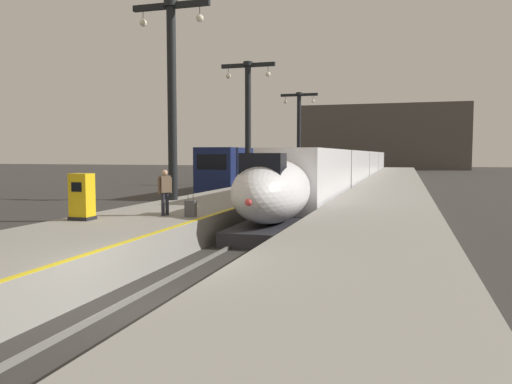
# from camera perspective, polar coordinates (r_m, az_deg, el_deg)

# --- Properties ---
(ground_plane) EXTENTS (260.00, 260.00, 0.00)m
(ground_plane) POSITION_cam_1_polar(r_m,az_deg,el_deg) (11.31, -11.42, -12.81)
(ground_plane) COLOR #33302D
(platform_left) EXTENTS (4.80, 110.00, 1.05)m
(platform_left) POSITION_cam_1_polar(r_m,az_deg,el_deg) (35.59, 1.56, -0.19)
(platform_left) COLOR gray
(platform_left) RESTS_ON ground
(platform_right) EXTENTS (4.80, 110.00, 1.05)m
(platform_right) POSITION_cam_1_polar(r_m,az_deg,el_deg) (34.41, 14.71, -0.48)
(platform_right) COLOR gray
(platform_right) RESTS_ON ground
(platform_left_safety_stripe) EXTENTS (0.20, 107.80, 0.01)m
(platform_left_safety_stripe) POSITION_cam_1_polar(r_m,az_deg,el_deg) (35.04, 5.17, 0.59)
(platform_left_safety_stripe) COLOR yellow
(platform_left_safety_stripe) RESTS_ON platform_left
(rail_main_left) EXTENTS (0.08, 110.00, 0.12)m
(rail_main_left) POSITION_cam_1_polar(r_m,az_deg,el_deg) (37.63, 7.51, -0.69)
(rail_main_left) COLOR slate
(rail_main_left) RESTS_ON ground
(rail_main_right) EXTENTS (0.08, 110.00, 0.12)m
(rail_main_right) POSITION_cam_1_polar(r_m,az_deg,el_deg) (37.43, 9.78, -0.74)
(rail_main_right) COLOR slate
(rail_main_right) RESTS_ON ground
(rail_secondary_left) EXTENTS (0.08, 110.00, 0.12)m
(rail_secondary_left) POSITION_cam_1_polar(r_m,az_deg,el_deg) (39.71, -4.12, -0.40)
(rail_secondary_left) COLOR slate
(rail_secondary_left) RESTS_ON ground
(rail_secondary_right) EXTENTS (0.08, 110.00, 0.12)m
(rail_secondary_right) POSITION_cam_1_polar(r_m,az_deg,el_deg) (39.20, -2.06, -0.45)
(rail_secondary_right) COLOR slate
(rail_secondary_right) RESTS_ON ground
(highspeed_train_main) EXTENTS (2.92, 75.27, 3.60)m
(highspeed_train_main) POSITION_cam_1_polar(r_m,az_deg,el_deg) (53.37, 11.04, 2.79)
(highspeed_train_main) COLOR silver
(highspeed_train_main) RESTS_ON ground
(regional_train_adjacent) EXTENTS (2.85, 36.60, 3.80)m
(regional_train_adjacent) POSITION_cam_1_polar(r_m,az_deg,el_deg) (53.25, 2.16, 3.03)
(regional_train_adjacent) COLOR #141E4C
(regional_train_adjacent) RESTS_ON ground
(station_column_mid) EXTENTS (4.00, 0.68, 9.64)m
(station_column_mid) POSITION_cam_1_polar(r_m,az_deg,el_deg) (25.44, -9.49, 12.16)
(station_column_mid) COLOR black
(station_column_mid) RESTS_ON platform_left
(station_column_far) EXTENTS (4.00, 0.68, 8.87)m
(station_column_far) POSITION_cam_1_polar(r_m,az_deg,el_deg) (36.89, -0.91, 9.12)
(station_column_far) COLOR black
(station_column_far) RESTS_ON platform_left
(station_column_distant) EXTENTS (4.00, 0.68, 8.79)m
(station_column_distant) POSITION_cam_1_polar(r_m,az_deg,el_deg) (54.43, 4.87, 7.51)
(station_column_distant) COLOR black
(station_column_distant) RESTS_ON platform_left
(passenger_near_edge) EXTENTS (0.40, 0.48, 1.69)m
(passenger_near_edge) POSITION_cam_1_polar(r_m,az_deg,el_deg) (18.83, -10.26, 0.36)
(passenger_near_edge) COLOR #23232D
(passenger_near_edge) RESTS_ON platform_left
(rolling_suitcase) EXTENTS (0.40, 0.22, 0.98)m
(rolling_suitcase) POSITION_cam_1_polar(r_m,az_deg,el_deg) (18.34, -7.39, -1.86)
(rolling_suitcase) COLOR #4C4C51
(rolling_suitcase) RESTS_ON platform_left
(ticket_machine_yellow) EXTENTS (0.76, 0.62, 1.60)m
(ticket_machine_yellow) POSITION_cam_1_polar(r_m,az_deg,el_deg) (18.34, -19.06, -0.69)
(ticket_machine_yellow) COLOR yellow
(ticket_machine_yellow) RESTS_ON platform_left
(terminus_back_wall) EXTENTS (36.00, 2.00, 14.00)m
(terminus_back_wall) POSITION_cam_1_polar(r_m,az_deg,el_deg) (111.71, 13.97, 6.07)
(terminus_back_wall) COLOR #4C4742
(terminus_back_wall) RESTS_ON ground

